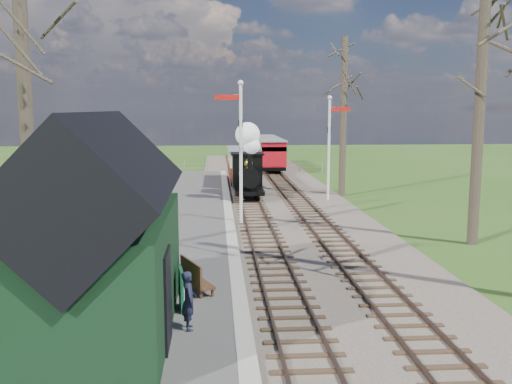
# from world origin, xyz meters

# --- Properties ---
(distant_hills) EXTENTS (114.40, 48.00, 22.02)m
(distant_hills) POSITION_xyz_m (1.40, 64.38, -16.21)
(distant_hills) COLOR #385B23
(distant_hills) RESTS_ON ground
(ballast_bed) EXTENTS (8.00, 60.00, 0.10)m
(ballast_bed) POSITION_xyz_m (1.30, 22.00, 0.05)
(ballast_bed) COLOR brown
(ballast_bed) RESTS_ON ground
(track_near) EXTENTS (1.60, 60.00, 0.15)m
(track_near) POSITION_xyz_m (0.00, 22.00, 0.10)
(track_near) COLOR brown
(track_near) RESTS_ON ground
(track_far) EXTENTS (1.60, 60.00, 0.15)m
(track_far) POSITION_xyz_m (2.60, 22.00, 0.10)
(track_far) COLOR brown
(track_far) RESTS_ON ground
(platform) EXTENTS (5.00, 44.00, 0.20)m
(platform) POSITION_xyz_m (-3.50, 14.00, 0.10)
(platform) COLOR #474442
(platform) RESTS_ON ground
(coping_strip) EXTENTS (0.40, 44.00, 0.21)m
(coping_strip) POSITION_xyz_m (-1.20, 14.00, 0.10)
(coping_strip) COLOR #B2AD9E
(coping_strip) RESTS_ON ground
(station_shed) EXTENTS (3.25, 6.30, 4.78)m
(station_shed) POSITION_xyz_m (-4.30, 4.00, 2.27)
(station_shed) COLOR black
(station_shed) RESTS_ON platform
(semaphore_near) EXTENTS (1.22, 0.24, 6.22)m
(semaphore_near) POSITION_xyz_m (-0.77, 16.00, 3.62)
(semaphore_near) COLOR silver
(semaphore_near) RESTS_ON ground
(semaphore_far) EXTENTS (1.22, 0.24, 5.72)m
(semaphore_far) POSITION_xyz_m (4.37, 22.00, 3.35)
(semaphore_far) COLOR silver
(semaphore_far) RESTS_ON ground
(bare_trees) EXTENTS (15.51, 22.39, 12.00)m
(bare_trees) POSITION_xyz_m (1.33, 10.10, 5.21)
(bare_trees) COLOR #382D23
(bare_trees) RESTS_ON ground
(fence_line) EXTENTS (12.60, 0.08, 1.00)m
(fence_line) POSITION_xyz_m (0.30, 36.00, 0.55)
(fence_line) COLOR slate
(fence_line) RESTS_ON ground
(locomotive) EXTENTS (1.65, 3.86, 4.13)m
(locomotive) POSITION_xyz_m (-0.01, 22.84, 1.92)
(locomotive) COLOR black
(locomotive) RESTS_ON ground
(coach) EXTENTS (1.93, 6.61, 2.03)m
(coach) POSITION_xyz_m (0.00, 28.90, 1.41)
(coach) COLOR black
(coach) RESTS_ON ground
(red_carriage_a) EXTENTS (2.00, 4.95, 2.10)m
(red_carriage_a) POSITION_xyz_m (2.60, 36.49, 1.46)
(red_carriage_a) COLOR black
(red_carriage_a) RESTS_ON ground
(red_carriage_b) EXTENTS (2.00, 4.95, 2.10)m
(red_carriage_b) POSITION_xyz_m (2.60, 41.99, 1.46)
(red_carriage_b) COLOR black
(red_carriage_b) RESTS_ON ground
(sign_board) EXTENTS (0.18, 0.70, 1.02)m
(sign_board) POSITION_xyz_m (-2.63, 5.13, 0.71)
(sign_board) COLOR #104C2E
(sign_board) RESTS_ON platform
(bench) EXTENTS (0.97, 1.53, 0.85)m
(bench) POSITION_xyz_m (-2.39, 6.53, 0.60)
(bench) COLOR #492C1A
(bench) RESTS_ON platform
(person) EXTENTS (0.39, 0.53, 1.32)m
(person) POSITION_xyz_m (-2.40, 3.88, 0.86)
(person) COLOR #1A1C2F
(person) RESTS_ON platform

